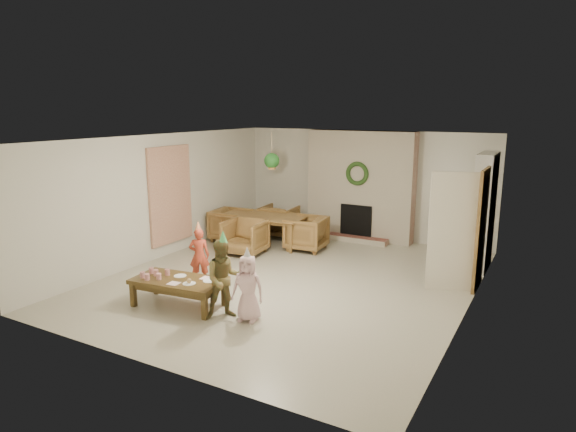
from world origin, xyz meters
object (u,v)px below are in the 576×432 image
Objects in this scene: dining_chair_near at (245,237)px; child_red at (199,255)px; coffee_table_top at (178,281)px; child_plaid at (224,279)px; dining_table at (263,230)px; dining_chair_right at (306,233)px; child_pink at (248,288)px; dining_chair_left at (231,225)px; dining_chair_far at (279,221)px.

child_red is at bearing -86.52° from dining_chair_near.
child_red is at bearing 105.35° from coffee_table_top.
dining_table is at bearing 69.44° from child_plaid.
dining_chair_near is at bearing -51.34° from dining_chair_right.
child_red is 1.88m from child_pink.
coffee_table_top is 1.09m from child_red.
dining_chair_left reaches higher than dining_table.
child_pink is at bearing 118.48° from child_red.
child_pink is (0.36, 0.07, -0.10)m from child_plaid.
child_pink is (2.79, -3.51, 0.12)m from dining_chair_left.
dining_table is 1.95× the size of child_red.
dining_chair_far is at bearing -45.00° from dining_chair_left.
dining_chair_near is 1.33m from dining_chair_right.
dining_table reaches higher than coffee_table_top.
dining_table is 2.34× the size of dining_chair_near.
child_plaid reaches higher than dining_chair_far.
dining_chair_near is 1.00× the size of dining_chair_right.
dining_chair_far reaches higher than coffee_table_top.
dining_chair_far and dining_chair_left have the same top height.
child_plaid reaches higher than dining_chair_left.
dining_chair_right is at bearing -90.00° from dining_chair_left.
dining_chair_near and dining_chair_left have the same top height.
coffee_table_top is at bearing 171.78° from child_pink.
child_plaid is at bearing -150.53° from dining_chair_left.
child_pink is (2.03, -4.40, 0.12)m from dining_chair_far.
child_plaid is (1.67, -4.48, 0.22)m from dining_chair_far.
child_plaid is at bearing -70.98° from dining_table.
dining_chair_left is at bearing 135.00° from dining_chair_near.
dining_chair_left is 4.49m from child_pink.
dining_chair_left is at bearing -90.00° from dining_chair_right.
child_pink is at bearing -146.21° from dining_chair_left.
child_red is at bearing -87.60° from dining_table.
dining_chair_right is (1.10, -0.74, 0.00)m from dining_chair_far.
coffee_table_top is 1.44× the size of child_pink.
dining_chair_near is 1.00× the size of dining_chair_left.
dining_chair_near is 1.83m from child_red.
dining_chair_right is (1.03, 0.09, 0.03)m from dining_table.
child_plaid reaches higher than child_red.
dining_chair_far is 1.00× the size of dining_chair_left.
child_red is at bearing -19.23° from dining_chair_right.
child_plaid is at bearing 109.95° from child_red.
child_plaid is 0.38m from child_pink.
dining_chair_left is 3.91m from coffee_table_top.
dining_chair_right is at bearing -136.20° from child_red.
child_red is (-0.40, 1.01, 0.08)m from coffee_table_top.
dining_chair_near is at bearing 90.00° from dining_chair_far.
coffee_table_top is at bearing 95.41° from dining_chair_far.
dining_chair_left is 0.69× the size of child_plaid.
coffee_table_top is (0.80, -4.48, 0.03)m from dining_chair_far.
dining_chair_right is 2.82m from child_red.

